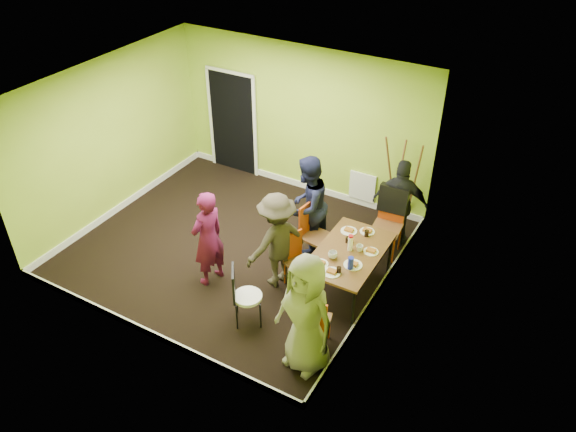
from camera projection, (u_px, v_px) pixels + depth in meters
name	position (u px, v px, depth m)	size (l,w,h in m)	color
ground	(236.00, 248.00, 9.37)	(5.00, 5.00, 0.00)	black
room_walls	(233.00, 196.00, 8.85)	(5.04, 4.54, 2.82)	#98B92F
dining_table	(349.00, 254.00, 8.11)	(0.90, 1.50, 0.75)	black
chair_left_far	(313.00, 230.00, 8.80)	(0.48, 0.48, 1.03)	#C74912
chair_left_near	(296.00, 257.00, 8.38)	(0.48, 0.48, 0.88)	#C74912
chair_back_end	(392.00, 207.00, 8.94)	(0.50, 0.58, 1.14)	#C74912
chair_front_end	(314.00, 321.00, 7.24)	(0.48, 0.48, 0.94)	#C74912
chair_bentwood	(243.00, 293.00, 7.70)	(0.50, 0.50, 0.93)	black
easel	(401.00, 183.00, 9.52)	(0.66, 0.62, 1.65)	brown
plate_near_left	(349.00, 231.00, 8.47)	(0.25, 0.25, 0.01)	white
plate_near_right	(320.00, 264.00, 7.83)	(0.23, 0.23, 0.01)	white
plate_far_back	(367.00, 232.00, 8.46)	(0.23, 0.23, 0.01)	white
plate_far_front	(332.00, 273.00, 7.68)	(0.25, 0.25, 0.01)	white
plate_wall_back	(371.00, 252.00, 8.06)	(0.22, 0.22, 0.01)	white
plate_wall_front	(353.00, 265.00, 7.81)	(0.27, 0.27, 0.01)	white
thermos	(350.00, 243.00, 8.04)	(0.07, 0.07, 0.23)	white
blue_bottle	(351.00, 263.00, 7.70)	(0.08, 0.08, 0.20)	#1721AF
orange_bottle	(352.00, 240.00, 8.24)	(0.04, 0.04, 0.08)	#C74912
glass_mid	(348.00, 240.00, 8.23)	(0.06, 0.06, 0.09)	black
glass_back	(367.00, 233.00, 8.35)	(0.07, 0.07, 0.10)	black
glass_front	(339.00, 270.00, 7.66)	(0.07, 0.07, 0.09)	black
cup_a	(333.00, 255.00, 7.92)	(0.13, 0.13, 0.10)	white
cup_b	(360.00, 248.00, 8.06)	(0.10, 0.10, 0.10)	white
person_standing	(208.00, 239.00, 8.26)	(0.58, 0.38, 1.58)	#500D33
person_left_far	(307.00, 206.00, 8.87)	(0.83, 0.64, 1.70)	#151835
person_left_near	(277.00, 241.00, 8.24)	(1.01, 0.58, 1.56)	#2F2A1F
person_back_end	(400.00, 204.00, 9.05)	(0.91, 0.38, 1.55)	black
person_front_end	(306.00, 314.00, 6.87)	(0.84, 0.55, 1.73)	gray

